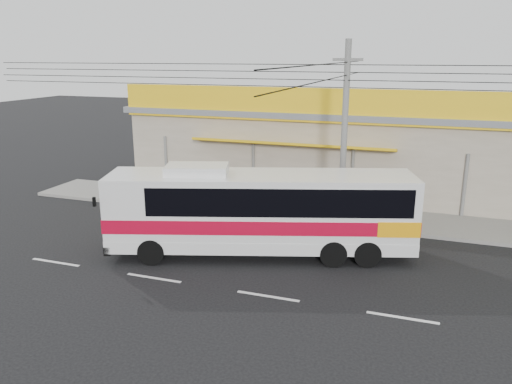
% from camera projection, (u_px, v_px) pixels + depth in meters
% --- Properties ---
extents(ground, '(120.00, 120.00, 0.00)m').
position_uv_depth(ground, '(289.00, 265.00, 17.65)').
color(ground, black).
rests_on(ground, ground).
extents(sidewalk, '(30.00, 3.20, 0.15)m').
position_uv_depth(sidewalk, '(324.00, 214.00, 23.10)').
color(sidewalk, slate).
rests_on(sidewalk, ground).
extents(lane_markings, '(50.00, 0.12, 0.01)m').
position_uv_depth(lane_markings, '(268.00, 296.00, 15.38)').
color(lane_markings, silver).
rests_on(lane_markings, ground).
extents(storefront_building, '(22.60, 9.20, 5.70)m').
position_uv_depth(storefront_building, '(345.00, 146.00, 27.56)').
color(storefront_building, gray).
rests_on(storefront_building, ground).
extents(coach_bus, '(11.22, 5.53, 3.40)m').
position_uv_depth(coach_bus, '(265.00, 208.00, 18.14)').
color(coach_bus, silver).
rests_on(coach_bus, ground).
extents(motorbike_red, '(2.16, 1.19, 1.08)m').
position_uv_depth(motorbike_red, '(230.00, 200.00, 23.05)').
color(motorbike_red, maroon).
rests_on(motorbike_red, sidewalk).
extents(motorbike_dark, '(1.82, 0.80, 1.05)m').
position_uv_depth(motorbike_dark, '(196.00, 194.00, 24.21)').
color(motorbike_dark, black).
rests_on(motorbike_dark, sidewalk).
extents(utility_pole, '(34.00, 14.00, 7.79)m').
position_uv_depth(utility_pole, '(347.00, 75.00, 19.44)').
color(utility_pole, slate).
rests_on(utility_pole, ground).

